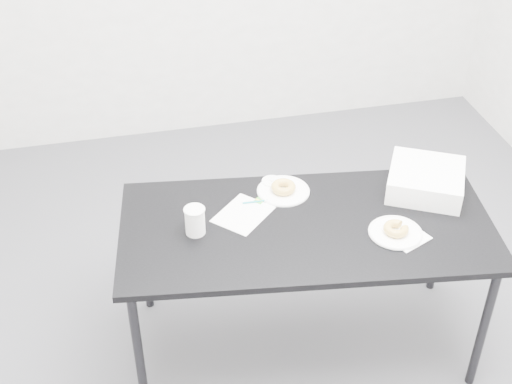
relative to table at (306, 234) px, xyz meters
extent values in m
plane|color=#4F4F54|center=(-0.08, 0.15, -0.68)|extent=(4.00, 4.00, 0.00)
cube|color=black|center=(0.00, 0.00, 0.04)|extent=(1.71, 0.97, 0.03)
cylinder|color=black|center=(-0.79, -0.22, -0.33)|extent=(0.04, 0.04, 0.71)
cylinder|color=black|center=(-0.70, 0.42, -0.33)|extent=(0.04, 0.04, 0.71)
cylinder|color=black|center=(0.70, -0.42, -0.33)|extent=(0.04, 0.04, 0.71)
cylinder|color=black|center=(0.79, 0.22, -0.33)|extent=(0.04, 0.04, 0.71)
cube|color=white|center=(-0.26, 0.13, 0.06)|extent=(0.31, 0.31, 0.00)
cube|color=green|center=(-0.16, 0.21, 0.06)|extent=(0.06, 0.06, 0.00)
cylinder|color=#0C818E|center=(-0.19, 0.20, 0.06)|extent=(0.11, 0.01, 0.01)
cube|color=white|center=(0.39, -0.17, 0.06)|extent=(0.21, 0.21, 0.00)
cylinder|color=white|center=(0.35, -0.15, 0.06)|extent=(0.23, 0.23, 0.01)
torus|color=gold|center=(0.35, -0.15, 0.08)|extent=(0.13, 0.13, 0.04)
cylinder|color=white|center=(-0.04, 0.26, 0.06)|extent=(0.24, 0.24, 0.01)
torus|color=gold|center=(-0.04, 0.26, 0.08)|extent=(0.15, 0.15, 0.04)
cylinder|color=white|center=(-0.48, 0.05, 0.12)|extent=(0.08, 0.08, 0.13)
cylinder|color=white|center=(-0.07, 0.34, 0.06)|extent=(0.09, 0.09, 0.01)
cube|color=white|center=(0.60, 0.12, 0.11)|extent=(0.45, 0.45, 0.11)
camera|label=1|loc=(-0.75, -2.31, 1.99)|focal=50.00mm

